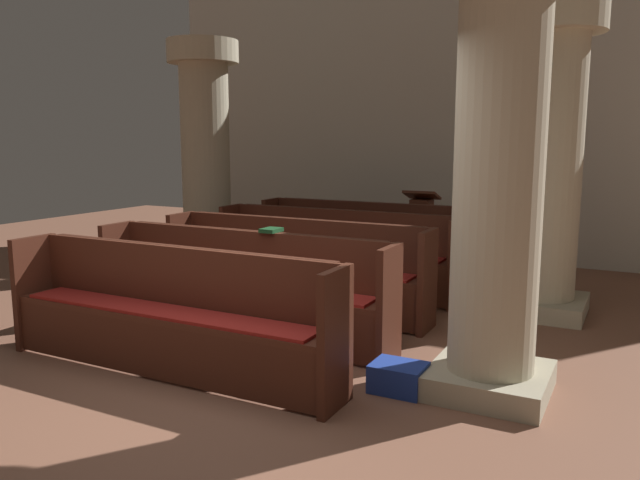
{
  "coord_description": "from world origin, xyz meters",
  "views": [
    {
      "loc": [
        2.56,
        -3.39,
        1.81
      ],
      "look_at": [
        -0.46,
        2.4,
        0.75
      ],
      "focal_mm": 35.19,
      "sensor_mm": 36.0,
      "label": 1
    }
  ],
  "objects_px": {
    "pillar_aisle_rear": "(499,165)",
    "kneeler_box_blue": "(399,377)",
    "pew_row_4": "(167,308)",
    "hymn_book": "(271,230)",
    "pew_row_2": "(293,264)",
    "pew_row_0": "(367,238)",
    "pew_row_1": "(334,249)",
    "pillar_aisle_side": "(548,156)",
    "pew_row_3": "(239,283)",
    "lectern": "(421,233)",
    "pillar_far_side": "(206,151)"
  },
  "relations": [
    {
      "from": "lectern",
      "to": "hymn_book",
      "type": "relative_size",
      "value": 5.46
    },
    {
      "from": "lectern",
      "to": "hymn_book",
      "type": "height_order",
      "value": "lectern"
    },
    {
      "from": "kneeler_box_blue",
      "to": "pew_row_2",
      "type": "bearing_deg",
      "value": 139.38
    },
    {
      "from": "pew_row_0",
      "to": "pew_row_2",
      "type": "distance_m",
      "value": 1.96
    },
    {
      "from": "pillar_aisle_side",
      "to": "pew_row_3",
      "type": "bearing_deg",
      "value": -137.53
    },
    {
      "from": "pew_row_4",
      "to": "lectern",
      "type": "bearing_deg",
      "value": 85.71
    },
    {
      "from": "pew_row_0",
      "to": "pew_row_3",
      "type": "xyz_separation_m",
      "value": [
        0.0,
        -2.93,
        0.0
      ]
    },
    {
      "from": "pew_row_0",
      "to": "pew_row_1",
      "type": "bearing_deg",
      "value": -90.0
    },
    {
      "from": "pillar_far_side",
      "to": "kneeler_box_blue",
      "type": "bearing_deg",
      "value": -36.8
    },
    {
      "from": "pillar_aisle_rear",
      "to": "lectern",
      "type": "bearing_deg",
      "value": 114.56
    },
    {
      "from": "pew_row_1",
      "to": "pillar_aisle_rear",
      "type": "xyz_separation_m",
      "value": [
        2.32,
        -2.18,
        1.12
      ]
    },
    {
      "from": "pew_row_4",
      "to": "hymn_book",
      "type": "height_order",
      "value": "hymn_book"
    },
    {
      "from": "kneeler_box_blue",
      "to": "lectern",
      "type": "bearing_deg",
      "value": 106.66
    },
    {
      "from": "pew_row_1",
      "to": "pillar_far_side",
      "type": "relative_size",
      "value": 0.96
    },
    {
      "from": "lectern",
      "to": "hymn_book",
      "type": "xyz_separation_m",
      "value": [
        -0.15,
        -3.83,
        0.54
      ]
    },
    {
      "from": "pew_row_1",
      "to": "pillar_aisle_rear",
      "type": "height_order",
      "value": "pillar_aisle_rear"
    },
    {
      "from": "pillar_aisle_rear",
      "to": "kneeler_box_blue",
      "type": "relative_size",
      "value": 8.15
    },
    {
      "from": "pew_row_1",
      "to": "pillar_far_side",
      "type": "bearing_deg",
      "value": 166.87
    },
    {
      "from": "pew_row_1",
      "to": "pew_row_2",
      "type": "bearing_deg",
      "value": -90.0
    },
    {
      "from": "pew_row_0",
      "to": "pillar_aisle_side",
      "type": "bearing_deg",
      "value": -19.32
    },
    {
      "from": "pew_row_1",
      "to": "pew_row_3",
      "type": "relative_size",
      "value": 1.0
    },
    {
      "from": "pew_row_3",
      "to": "hymn_book",
      "type": "relative_size",
      "value": 15.07
    },
    {
      "from": "pew_row_2",
      "to": "pillar_aisle_rear",
      "type": "relative_size",
      "value": 0.96
    },
    {
      "from": "pew_row_2",
      "to": "hymn_book",
      "type": "relative_size",
      "value": 15.07
    },
    {
      "from": "lectern",
      "to": "pew_row_4",
      "type": "bearing_deg",
      "value": -94.29
    },
    {
      "from": "pillar_aisle_rear",
      "to": "hymn_book",
      "type": "height_order",
      "value": "pillar_aisle_rear"
    },
    {
      "from": "pillar_aisle_side",
      "to": "pew_row_0",
      "type": "bearing_deg",
      "value": 160.68
    },
    {
      "from": "hymn_book",
      "to": "lectern",
      "type": "bearing_deg",
      "value": 87.78
    },
    {
      "from": "lectern",
      "to": "pew_row_3",
      "type": "bearing_deg",
      "value": -95.33
    },
    {
      "from": "pew_row_4",
      "to": "pillar_aisle_rear",
      "type": "height_order",
      "value": "pillar_aisle_rear"
    },
    {
      "from": "pew_row_3",
      "to": "hymn_book",
      "type": "distance_m",
      "value": 0.56
    },
    {
      "from": "pillar_aisle_rear",
      "to": "lectern",
      "type": "distance_m",
      "value": 4.82
    },
    {
      "from": "hymn_book",
      "to": "pillar_aisle_rear",
      "type": "bearing_deg",
      "value": -11.26
    },
    {
      "from": "pew_row_1",
      "to": "pew_row_2",
      "type": "distance_m",
      "value": 0.98
    },
    {
      "from": "pew_row_2",
      "to": "pew_row_4",
      "type": "relative_size",
      "value": 1.0
    },
    {
      "from": "pillar_aisle_rear",
      "to": "lectern",
      "type": "xyz_separation_m",
      "value": [
        -1.94,
        4.25,
        -1.18
      ]
    },
    {
      "from": "pew_row_4",
      "to": "pew_row_1",
      "type": "bearing_deg",
      "value": 90.0
    },
    {
      "from": "pillar_aisle_side",
      "to": "kneeler_box_blue",
      "type": "bearing_deg",
      "value": -102.58
    },
    {
      "from": "pew_row_0",
      "to": "hymn_book",
      "type": "distance_m",
      "value": 2.79
    },
    {
      "from": "pillar_aisle_side",
      "to": "pillar_far_side",
      "type": "bearing_deg",
      "value": 175.47
    },
    {
      "from": "pew_row_0",
      "to": "pillar_aisle_rear",
      "type": "distance_m",
      "value": 4.08
    },
    {
      "from": "pew_row_4",
      "to": "pillar_aisle_rear",
      "type": "distance_m",
      "value": 2.68
    },
    {
      "from": "pillar_far_side",
      "to": "pillar_aisle_rear",
      "type": "bearing_deg",
      "value": -30.59
    },
    {
      "from": "pew_row_1",
      "to": "hymn_book",
      "type": "bearing_deg",
      "value": -82.67
    },
    {
      "from": "hymn_book",
      "to": "pew_row_3",
      "type": "bearing_deg",
      "value": -140.08
    },
    {
      "from": "pew_row_1",
      "to": "pew_row_3",
      "type": "bearing_deg",
      "value": -90.0
    },
    {
      "from": "pew_row_2",
      "to": "pew_row_3",
      "type": "bearing_deg",
      "value": -90.0
    },
    {
      "from": "pew_row_0",
      "to": "pillar_far_side",
      "type": "relative_size",
      "value": 0.96
    },
    {
      "from": "pew_row_0",
      "to": "pew_row_1",
      "type": "relative_size",
      "value": 1.0
    },
    {
      "from": "pew_row_1",
      "to": "kneeler_box_blue",
      "type": "relative_size",
      "value": 7.79
    }
  ]
}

